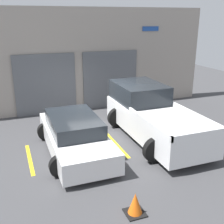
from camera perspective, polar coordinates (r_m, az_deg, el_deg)
The scene contains 8 objects.
ground_plane at distance 11.53m, azimuth -1.72°, elevation -3.73°, with size 28.00×28.00×0.00m, color #3D3D3F.
shophouse_building at distance 13.95m, azimuth -6.36°, elevation 10.36°, with size 13.00×0.68×4.86m.
pickup_truck at distance 10.83m, azimuth 7.91°, elevation -0.54°, with size 2.55×5.20×1.85m.
sedan_white at distance 9.63m, azimuth -7.58°, elevation -4.72°, with size 2.21×4.46×1.26m.
parking_stripe_far_left at distance 9.67m, azimuth -16.36°, elevation -9.16°, with size 0.12×2.20×0.01m, color gold.
parking_stripe_left at distance 10.26m, azimuth 1.00°, elevation -6.65°, with size 0.12×2.20×0.01m, color gold.
parking_stripe_centre at distance 11.66m, azimuth 15.18°, elevation -4.12°, with size 0.12×2.20×0.01m, color gold.
traffic_cone at distance 6.92m, azimuth 4.73°, elevation -18.20°, with size 0.47×0.47×0.55m.
Camera 1 is at (-3.46, -10.07, 4.41)m, focal length 45.00 mm.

